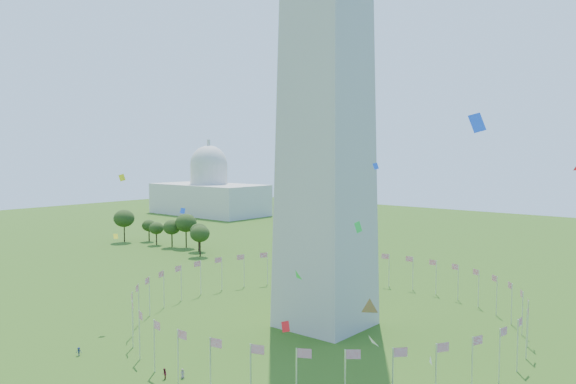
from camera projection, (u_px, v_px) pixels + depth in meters
name	position (u px, v px, depth m)	size (l,w,h in m)	color
flag_ring	(325.00, 304.00, 120.13)	(80.24, 80.24, 9.00)	silver
capitol_building	(209.00, 176.00, 333.35)	(70.00, 35.00, 46.00)	beige
kites_aloft	(321.00, 267.00, 89.38)	(135.70, 67.19, 36.45)	white
tree_line_west	(166.00, 232.00, 218.85)	(56.10, 16.43, 13.14)	#2E4A18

